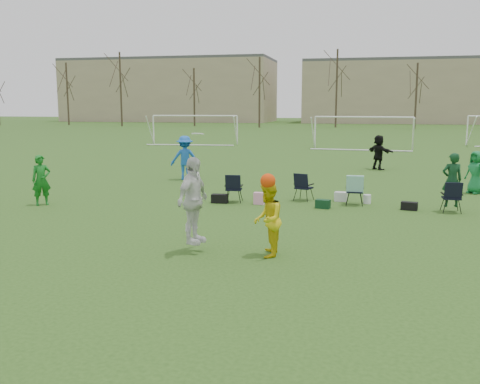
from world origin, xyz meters
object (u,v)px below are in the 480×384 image
(goal_left, at_px, (195,121))
(goal_mid, at_px, (363,123))
(fielder_blue, at_px, (185,158))
(fielder_green_far, at_px, (475,172))
(center_contest, at_px, (226,208))
(fielder_black, at_px, (379,152))
(fielder_green_near, at_px, (41,180))

(goal_left, distance_m, goal_mid, 14.14)
(fielder_blue, distance_m, goal_mid, 20.79)
(fielder_green_far, distance_m, center_contest, 12.37)
(fielder_blue, relative_size, fielder_black, 1.09)
(fielder_blue, bearing_deg, fielder_green_near, 47.71)
(fielder_black, distance_m, goal_left, 21.47)
(fielder_green_far, height_order, goal_mid, goal_mid)
(fielder_blue, height_order, goal_mid, goal_mid)
(fielder_green_far, distance_m, goal_mid, 20.91)
(goal_left, height_order, goal_mid, same)
(fielder_green_far, height_order, center_contest, center_contest)
(goal_left, bearing_deg, fielder_blue, -78.49)
(fielder_blue, relative_size, fielder_green_far, 1.21)
(center_contest, bearing_deg, goal_mid, 84.57)
(goal_mid, bearing_deg, fielder_black, -82.54)
(fielder_blue, xyz_separation_m, fielder_black, (8.51, 5.79, -0.08))
(fielder_blue, relative_size, goal_left, 0.26)
(goal_mid, bearing_deg, fielder_green_far, -74.50)
(fielder_green_far, xyz_separation_m, goal_mid, (-4.16, 20.46, 1.12))
(fielder_blue, xyz_separation_m, center_contest, (4.78, -11.33, 0.07))
(center_contest, xyz_separation_m, goal_mid, (2.91, 30.62, 0.88))
(fielder_green_far, relative_size, center_contest, 0.59)
(fielder_green_far, bearing_deg, goal_mid, 151.74)
(fielder_black, xyz_separation_m, goal_mid, (-0.82, 13.50, 1.03))
(goal_left, bearing_deg, fielder_green_far, -56.04)
(fielder_green_near, xyz_separation_m, goal_mid, (10.35, 26.22, 1.09))
(fielder_black, bearing_deg, center_contest, 125.52)
(fielder_black, bearing_deg, goal_left, 1.51)
(fielder_blue, relative_size, center_contest, 0.72)
(fielder_blue, bearing_deg, fielder_green_far, 153.04)
(fielder_green_near, bearing_deg, fielder_blue, 26.73)
(fielder_green_near, bearing_deg, fielder_green_far, -20.66)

